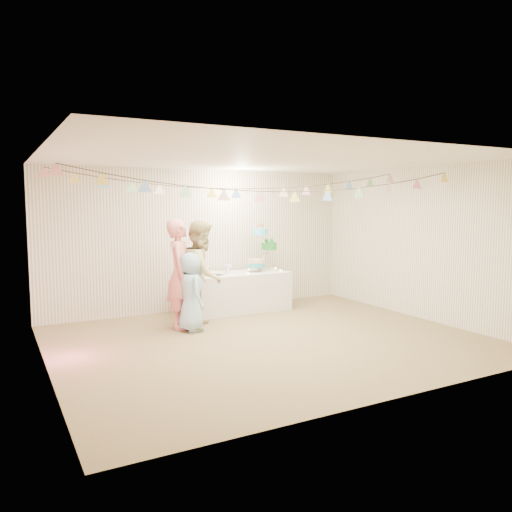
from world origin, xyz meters
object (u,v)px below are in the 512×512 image
person_adult_b (202,274)px  person_child (191,292)px  cake_stand (262,247)px  person_adult_a (180,274)px  table (238,292)px

person_adult_b → person_child: 0.39m
cake_stand → person_adult_a: person_adult_a is taller
table → person_adult_b: 1.37m
table → person_child: bearing=-143.5°
cake_stand → person_child: size_ratio=0.67×
person_adult_a → person_adult_b: 0.35m
person_adult_a → person_adult_b: size_ratio=1.02×
person_adult_a → person_child: size_ratio=1.42×
table → person_adult_a: bearing=-153.1°
table → cake_stand: bearing=5.2°
person_adult_b → person_child: size_ratio=1.39×
cake_stand → person_child: cake_stand is taller
table → cake_stand: 0.98m
person_adult_b → cake_stand: bearing=-29.2°
table → person_adult_b: person_adult_b is taller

